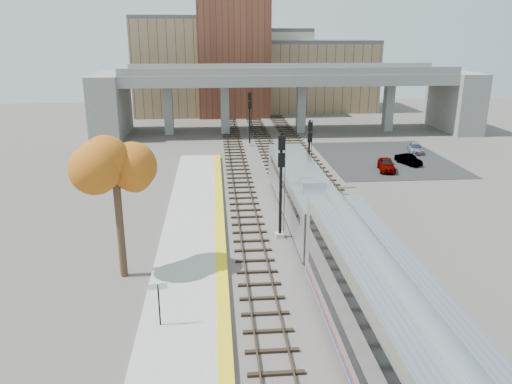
{
  "coord_description": "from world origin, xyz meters",
  "views": [
    {
      "loc": [
        -5.56,
        -26.62,
        13.96
      ],
      "look_at": [
        -2.57,
        8.94,
        2.5
      ],
      "focal_mm": 35.0,
      "sensor_mm": 36.0,
      "label": 1
    }
  ],
  "objects_px": {
    "locomotive": "(301,191)",
    "tree": "(115,168)",
    "signal_mast_far": "(250,120)",
    "car_c": "(415,148)",
    "signal_mast_mid": "(309,157)",
    "car_a": "(386,165)",
    "signal_mast_near": "(281,186)",
    "car_b": "(408,160)",
    "coach": "(416,379)"
  },
  "relations": [
    {
      "from": "signal_mast_mid",
      "to": "locomotive",
      "type": "bearing_deg",
      "value": -104.53
    },
    {
      "from": "signal_mast_near",
      "to": "tree",
      "type": "height_order",
      "value": "tree"
    },
    {
      "from": "locomotive",
      "to": "tree",
      "type": "xyz_separation_m",
      "value": [
        -12.19,
        -8.6,
        4.41
      ]
    },
    {
      "from": "signal_mast_mid",
      "to": "car_b",
      "type": "relative_size",
      "value": 1.92
    },
    {
      "from": "locomotive",
      "to": "tree",
      "type": "relative_size",
      "value": 2.11
    },
    {
      "from": "coach",
      "to": "car_b",
      "type": "xyz_separation_m",
      "value": [
        14.65,
        38.14,
        -2.2
      ]
    },
    {
      "from": "signal_mast_mid",
      "to": "signal_mast_far",
      "type": "height_order",
      "value": "signal_mast_far"
    },
    {
      "from": "locomotive",
      "to": "car_b",
      "type": "xyz_separation_m",
      "value": [
        14.65,
        15.54,
        -1.68
      ]
    },
    {
      "from": "signal_mast_near",
      "to": "car_c",
      "type": "distance_m",
      "value": 31.68
    },
    {
      "from": "locomotive",
      "to": "car_c",
      "type": "height_order",
      "value": "locomotive"
    },
    {
      "from": "signal_mast_far",
      "to": "car_a",
      "type": "xyz_separation_m",
      "value": [
        13.44,
        -13.3,
        -2.7
      ]
    },
    {
      "from": "coach",
      "to": "signal_mast_far",
      "type": "distance_m",
      "value": 49.14
    },
    {
      "from": "signal_mast_mid",
      "to": "car_c",
      "type": "bearing_deg",
      "value": 40.41
    },
    {
      "from": "signal_mast_far",
      "to": "signal_mast_near",
      "type": "bearing_deg",
      "value": -90.0
    },
    {
      "from": "signal_mast_mid",
      "to": "tree",
      "type": "relative_size",
      "value": 0.72
    },
    {
      "from": "signal_mast_far",
      "to": "car_a",
      "type": "relative_size",
      "value": 1.76
    },
    {
      "from": "locomotive",
      "to": "tree",
      "type": "bearing_deg",
      "value": -144.8
    },
    {
      "from": "signal_mast_mid",
      "to": "car_b",
      "type": "xyz_separation_m",
      "value": [
        12.65,
        7.82,
        -2.49
      ]
    },
    {
      "from": "locomotive",
      "to": "car_a",
      "type": "distance_m",
      "value": 17.46
    },
    {
      "from": "locomotive",
      "to": "tree",
      "type": "distance_m",
      "value": 15.56
    },
    {
      "from": "coach",
      "to": "signal_mast_near",
      "type": "relative_size",
      "value": 3.31
    },
    {
      "from": "coach",
      "to": "car_a",
      "type": "relative_size",
      "value": 6.36
    },
    {
      "from": "car_b",
      "to": "car_c",
      "type": "xyz_separation_m",
      "value": [
        2.97,
        5.48,
        -0.01
      ]
    },
    {
      "from": "coach",
      "to": "tree",
      "type": "relative_size",
      "value": 2.77
    },
    {
      "from": "signal_mast_far",
      "to": "car_c",
      "type": "bearing_deg",
      "value": -15.49
    },
    {
      "from": "car_c",
      "to": "signal_mast_far",
      "type": "bearing_deg",
      "value": 177.98
    },
    {
      "from": "coach",
      "to": "car_b",
      "type": "height_order",
      "value": "coach"
    },
    {
      "from": "locomotive",
      "to": "signal_mast_mid",
      "type": "bearing_deg",
      "value": 75.47
    },
    {
      "from": "signal_mast_far",
      "to": "car_b",
      "type": "relative_size",
      "value": 2.06
    },
    {
      "from": "locomotive",
      "to": "signal_mast_far",
      "type": "bearing_deg",
      "value": 94.53
    },
    {
      "from": "signal_mast_near",
      "to": "car_a",
      "type": "relative_size",
      "value": 1.92
    },
    {
      "from": "signal_mast_mid",
      "to": "signal_mast_far",
      "type": "xyz_separation_m",
      "value": [
        -4.1,
        18.76,
        0.33
      ]
    },
    {
      "from": "locomotive",
      "to": "coach",
      "type": "bearing_deg",
      "value": -90.0
    },
    {
      "from": "locomotive",
      "to": "signal_mast_near",
      "type": "relative_size",
      "value": 2.52
    },
    {
      "from": "car_a",
      "to": "car_c",
      "type": "xyz_separation_m",
      "value": [
        6.28,
        7.83,
        -0.12
      ]
    },
    {
      "from": "signal_mast_far",
      "to": "tree",
      "type": "xyz_separation_m",
      "value": [
        -10.09,
        -35.08,
        3.28
      ]
    },
    {
      "from": "car_a",
      "to": "signal_mast_far",
      "type": "bearing_deg",
      "value": 146.45
    },
    {
      "from": "signal_mast_near",
      "to": "car_b",
      "type": "xyz_separation_m",
      "value": [
        16.75,
        19.1,
        -3.25
      ]
    },
    {
      "from": "tree",
      "to": "car_b",
      "type": "relative_size",
      "value": 2.68
    },
    {
      "from": "signal_mast_mid",
      "to": "signal_mast_far",
      "type": "relative_size",
      "value": 0.93
    },
    {
      "from": "car_b",
      "to": "car_c",
      "type": "bearing_deg",
      "value": 40.91
    },
    {
      "from": "signal_mast_mid",
      "to": "tree",
      "type": "height_order",
      "value": "tree"
    },
    {
      "from": "signal_mast_mid",
      "to": "car_c",
      "type": "height_order",
      "value": "signal_mast_mid"
    },
    {
      "from": "signal_mast_far",
      "to": "car_c",
      "type": "distance_m",
      "value": 20.66
    },
    {
      "from": "coach",
      "to": "signal_mast_mid",
      "type": "xyz_separation_m",
      "value": [
        2.0,
        30.32,
        0.29
      ]
    },
    {
      "from": "signal_mast_near",
      "to": "car_a",
      "type": "bearing_deg",
      "value": 51.26
    },
    {
      "from": "locomotive",
      "to": "signal_mast_near",
      "type": "height_order",
      "value": "signal_mast_near"
    },
    {
      "from": "coach",
      "to": "car_a",
      "type": "bearing_deg",
      "value": 72.42
    },
    {
      "from": "car_c",
      "to": "car_a",
      "type": "bearing_deg",
      "value": -115.27
    },
    {
      "from": "signal_mast_mid",
      "to": "signal_mast_far",
      "type": "bearing_deg",
      "value": 102.33
    }
  ]
}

